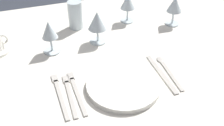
{
  "coord_description": "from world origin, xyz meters",
  "views": [
    {
      "loc": [
        -0.3,
        -0.86,
        1.37
      ],
      "look_at": [
        -0.04,
        -0.1,
        0.76
      ],
      "focal_mm": 42.69,
      "sensor_mm": 36.0,
      "label": 1
    }
  ],
  "objects_px": {
    "spoon_soup": "(167,68)",
    "wine_glass_left": "(97,22)",
    "fork_inner": "(70,93)",
    "dinner_knife": "(162,75)",
    "wine_glass_right": "(128,3)",
    "dinner_plate": "(123,85)",
    "drink_tumbler": "(75,15)",
    "fork_outer": "(76,91)",
    "fork_salad": "(60,94)",
    "wine_glass_centre": "(175,6)",
    "wine_glass_far": "(49,32)"
  },
  "relations": [
    {
      "from": "fork_outer",
      "to": "dinner_knife",
      "type": "relative_size",
      "value": 0.97
    },
    {
      "from": "dinner_plate",
      "to": "wine_glass_centre",
      "type": "relative_size",
      "value": 1.87
    },
    {
      "from": "wine_glass_left",
      "to": "drink_tumbler",
      "type": "distance_m",
      "value": 0.17
    },
    {
      "from": "dinner_knife",
      "to": "fork_inner",
      "type": "bearing_deg",
      "value": 177.99
    },
    {
      "from": "dinner_plate",
      "to": "fork_salad",
      "type": "xyz_separation_m",
      "value": [
        -0.22,
        0.04,
        -0.01
      ]
    },
    {
      "from": "fork_salad",
      "to": "wine_glass_right",
      "type": "xyz_separation_m",
      "value": [
        0.41,
        0.41,
        0.09
      ]
    },
    {
      "from": "dinner_plate",
      "to": "wine_glass_right",
      "type": "xyz_separation_m",
      "value": [
        0.19,
        0.45,
        0.09
      ]
    },
    {
      "from": "fork_outer",
      "to": "wine_glass_right",
      "type": "distance_m",
      "value": 0.55
    },
    {
      "from": "wine_glass_left",
      "to": "wine_glass_right",
      "type": "distance_m",
      "value": 0.23
    },
    {
      "from": "fork_salad",
      "to": "wine_glass_left",
      "type": "bearing_deg",
      "value": 51.73
    },
    {
      "from": "fork_inner",
      "to": "drink_tumbler",
      "type": "height_order",
      "value": "drink_tumbler"
    },
    {
      "from": "wine_glass_left",
      "to": "wine_glass_far",
      "type": "distance_m",
      "value": 0.2
    },
    {
      "from": "spoon_soup",
      "to": "wine_glass_centre",
      "type": "height_order",
      "value": "wine_glass_centre"
    },
    {
      "from": "wine_glass_right",
      "to": "fork_salad",
      "type": "bearing_deg",
      "value": -134.84
    },
    {
      "from": "dinner_knife",
      "to": "drink_tumbler",
      "type": "bearing_deg",
      "value": 115.81
    },
    {
      "from": "wine_glass_far",
      "to": "wine_glass_left",
      "type": "bearing_deg",
      "value": 2.81
    },
    {
      "from": "dinner_plate",
      "to": "wine_glass_right",
      "type": "distance_m",
      "value": 0.49
    },
    {
      "from": "wine_glass_left",
      "to": "fork_inner",
      "type": "bearing_deg",
      "value": -123.0
    },
    {
      "from": "spoon_soup",
      "to": "wine_glass_left",
      "type": "distance_m",
      "value": 0.35
    },
    {
      "from": "wine_glass_centre",
      "to": "wine_glass_far",
      "type": "xyz_separation_m",
      "value": [
        -0.59,
        -0.05,
        -0.0
      ]
    },
    {
      "from": "wine_glass_left",
      "to": "wine_glass_far",
      "type": "xyz_separation_m",
      "value": [
        -0.2,
        -0.01,
        -0.0
      ]
    },
    {
      "from": "fork_inner",
      "to": "wine_glass_centre",
      "type": "height_order",
      "value": "wine_glass_centre"
    },
    {
      "from": "wine_glass_right",
      "to": "fork_outer",
      "type": "bearing_deg",
      "value": -130.31
    },
    {
      "from": "fork_salad",
      "to": "wine_glass_centre",
      "type": "relative_size",
      "value": 1.67
    },
    {
      "from": "wine_glass_right",
      "to": "wine_glass_far",
      "type": "relative_size",
      "value": 1.0
    },
    {
      "from": "fork_inner",
      "to": "fork_salad",
      "type": "bearing_deg",
      "value": 163.9
    },
    {
      "from": "fork_inner",
      "to": "wine_glass_far",
      "type": "bearing_deg",
      "value": 93.15
    },
    {
      "from": "wine_glass_centre",
      "to": "drink_tumbler",
      "type": "bearing_deg",
      "value": 165.02
    },
    {
      "from": "dinner_plate",
      "to": "fork_outer",
      "type": "relative_size",
      "value": 1.15
    },
    {
      "from": "wine_glass_centre",
      "to": "wine_glass_left",
      "type": "distance_m",
      "value": 0.39
    },
    {
      "from": "fork_salad",
      "to": "wine_glass_far",
      "type": "bearing_deg",
      "value": 86.29
    },
    {
      "from": "wine_glass_right",
      "to": "wine_glass_far",
      "type": "distance_m",
      "value": 0.42
    },
    {
      "from": "fork_inner",
      "to": "dinner_knife",
      "type": "relative_size",
      "value": 0.93
    },
    {
      "from": "dinner_plate",
      "to": "spoon_soup",
      "type": "relative_size",
      "value": 1.23
    },
    {
      "from": "dinner_plate",
      "to": "wine_glass_centre",
      "type": "height_order",
      "value": "wine_glass_centre"
    },
    {
      "from": "fork_inner",
      "to": "dinner_knife",
      "type": "height_order",
      "value": "same"
    },
    {
      "from": "fork_inner",
      "to": "wine_glass_left",
      "type": "xyz_separation_m",
      "value": [
        0.19,
        0.29,
        0.1
      ]
    },
    {
      "from": "fork_outer",
      "to": "drink_tumbler",
      "type": "relative_size",
      "value": 1.72
    },
    {
      "from": "drink_tumbler",
      "to": "dinner_plate",
      "type": "bearing_deg",
      "value": -82.75
    },
    {
      "from": "fork_inner",
      "to": "wine_glass_right",
      "type": "relative_size",
      "value": 1.54
    },
    {
      "from": "fork_salad",
      "to": "wine_glass_left",
      "type": "height_order",
      "value": "wine_glass_left"
    },
    {
      "from": "dinner_plate",
      "to": "drink_tumbler",
      "type": "relative_size",
      "value": 1.97
    },
    {
      "from": "fork_salad",
      "to": "drink_tumbler",
      "type": "height_order",
      "value": "drink_tumbler"
    },
    {
      "from": "fork_inner",
      "to": "wine_glass_centre",
      "type": "relative_size",
      "value": 1.55
    },
    {
      "from": "fork_outer",
      "to": "drink_tumbler",
      "type": "xyz_separation_m",
      "value": [
        0.1,
        0.44,
        0.06
      ]
    },
    {
      "from": "fork_salad",
      "to": "drink_tumbler",
      "type": "bearing_deg",
      "value": 69.99
    },
    {
      "from": "spoon_soup",
      "to": "drink_tumbler",
      "type": "relative_size",
      "value": 1.6
    },
    {
      "from": "wine_glass_right",
      "to": "drink_tumbler",
      "type": "bearing_deg",
      "value": 175.29
    },
    {
      "from": "dinner_plate",
      "to": "fork_salad",
      "type": "bearing_deg",
      "value": 170.53
    },
    {
      "from": "wine_glass_far",
      "to": "spoon_soup",
      "type": "bearing_deg",
      "value": -33.61
    }
  ]
}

